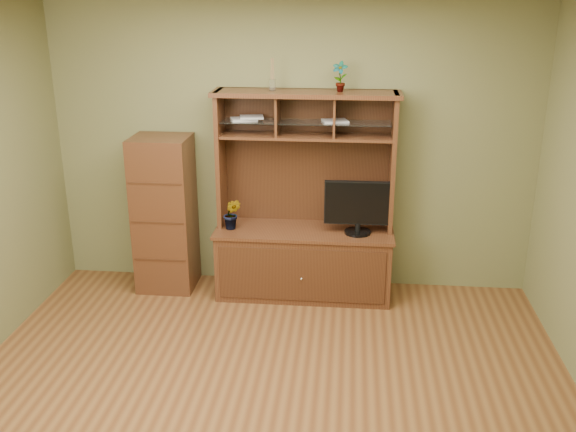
# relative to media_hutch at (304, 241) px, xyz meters

# --- Properties ---
(room) EXTENTS (4.54, 4.04, 2.74)m
(room) POSITION_rel_media_hutch_xyz_m (-0.14, -1.73, 0.83)
(room) COLOR brown
(room) RESTS_ON ground
(media_hutch) EXTENTS (1.66, 0.61, 1.90)m
(media_hutch) POSITION_rel_media_hutch_xyz_m (0.00, 0.00, 0.00)
(media_hutch) COLOR #401F12
(media_hutch) RESTS_ON room
(monitor) EXTENTS (0.62, 0.24, 0.49)m
(monitor) POSITION_rel_media_hutch_xyz_m (0.49, -0.08, 0.39)
(monitor) COLOR black
(monitor) RESTS_ON media_hutch
(orchid_plant) EXTENTS (0.17, 0.14, 0.29)m
(orchid_plant) POSITION_rel_media_hutch_xyz_m (-0.66, -0.08, 0.27)
(orchid_plant) COLOR #325E20
(orchid_plant) RESTS_ON media_hutch
(top_plant) EXTENTS (0.16, 0.13, 0.26)m
(top_plant) POSITION_rel_media_hutch_xyz_m (0.29, 0.08, 1.51)
(top_plant) COLOR #295C20
(top_plant) RESTS_ON media_hutch
(reed_diffuser) EXTENTS (0.06, 0.06, 0.28)m
(reed_diffuser) POSITION_rel_media_hutch_xyz_m (-0.30, 0.08, 1.49)
(reed_diffuser) COLOR silver
(reed_diffuser) RESTS_ON media_hutch
(magazines) EXTENTS (1.07, 0.23, 0.04)m
(magazines) POSITION_rel_media_hutch_xyz_m (-0.27, 0.08, 1.13)
(magazines) COLOR silver
(magazines) RESTS_ON media_hutch
(side_cabinet) EXTENTS (0.53, 0.48, 1.48)m
(side_cabinet) POSITION_rel_media_hutch_xyz_m (-1.32, 0.01, 0.22)
(side_cabinet) COLOR #401F12
(side_cabinet) RESTS_ON room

